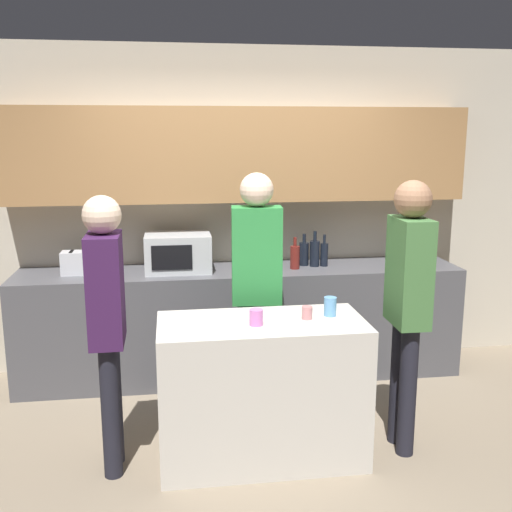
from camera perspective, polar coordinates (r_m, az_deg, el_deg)
name	(u,v)px	position (r m, az deg, el deg)	size (l,w,h in m)	color
ground_plane	(268,461)	(3.93, 1.17, -18.96)	(14.00, 14.00, 0.00)	#7F705B
back_wall	(237,189)	(5.05, -1.84, 6.42)	(6.40, 0.40, 2.70)	beige
back_counter	(241,322)	(5.00, -1.41, -6.32)	(3.60, 0.62, 0.91)	#4C4C51
kitchen_island	(262,390)	(3.79, 0.55, -12.64)	(1.25, 0.60, 0.89)	beige
microwave	(178,253)	(4.83, -7.44, 0.33)	(0.52, 0.39, 0.30)	#B7BABC
toaster	(79,263)	(4.89, -16.54, -0.62)	(0.26, 0.16, 0.18)	silver
potted_plant	(416,240)	(5.24, 15.02, 1.46)	(0.14, 0.14, 0.39)	brown
bottle_0	(295,257)	(4.88, 3.73, -0.07)	(0.08, 0.08, 0.26)	maroon
bottle_1	(304,253)	(5.01, 4.59, 0.26)	(0.08, 0.08, 0.27)	black
bottle_2	(315,253)	(4.98, 5.61, 0.30)	(0.08, 0.08, 0.29)	black
bottle_3	(324,254)	(5.00, 6.50, 0.19)	(0.06, 0.06, 0.26)	black
cup_0	(256,317)	(3.54, 0.02, -5.86)	(0.08, 0.08, 0.10)	#D373C2
cup_1	(307,313)	(3.67, 4.88, -5.40)	(0.07, 0.07, 0.08)	tan
cup_2	(330,306)	(3.74, 7.08, -4.79)	(0.08, 0.08, 0.12)	#5F9ED3
person_left	(107,312)	(3.57, -14.02, -5.18)	(0.22, 0.34, 1.66)	black
person_center	(408,293)	(3.80, 14.27, -3.43)	(0.23, 0.34, 1.73)	black
person_right	(257,274)	(4.12, 0.06, -1.75)	(0.36, 0.23, 1.74)	black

